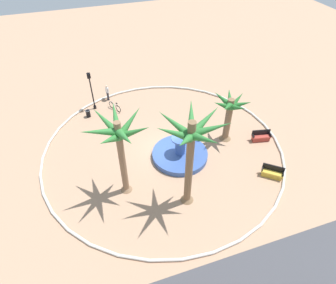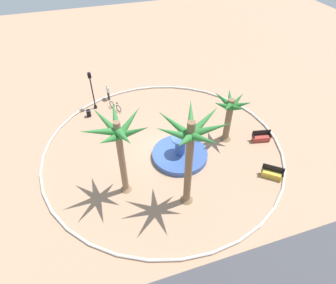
% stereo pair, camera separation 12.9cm
% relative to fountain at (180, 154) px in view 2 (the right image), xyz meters
% --- Properties ---
extents(ground_plane, '(80.00, 80.00, 0.00)m').
position_rel_fountain_xyz_m(ground_plane, '(1.00, -1.35, -0.30)').
color(ground_plane, tan).
extents(plaza_curb, '(19.78, 19.78, 0.20)m').
position_rel_fountain_xyz_m(plaza_curb, '(1.00, -1.35, -0.20)').
color(plaza_curb, silver).
rests_on(plaza_curb, ground).
extents(fountain, '(4.48, 4.48, 2.01)m').
position_rel_fountain_xyz_m(fountain, '(0.00, 0.00, 0.00)').
color(fountain, '#38569E').
rests_on(fountain, ground).
extents(palm_tree_near_fountain, '(3.17, 3.28, 4.31)m').
position_rel_fountain_xyz_m(palm_tree_near_fountain, '(-4.52, -0.88, 2.70)').
color(palm_tree_near_fountain, brown).
rests_on(palm_tree_near_fountain, ground).
extents(palm_tree_by_curb, '(4.26, 4.55, 6.45)m').
position_rel_fountain_xyz_m(palm_tree_by_curb, '(4.89, 1.97, 4.63)').
color(palm_tree_by_curb, '#8E6B4C').
rests_on(palm_tree_by_curb, ground).
extents(palm_tree_mid_plaza, '(4.41, 4.47, 7.18)m').
position_rel_fountain_xyz_m(palm_tree_mid_plaza, '(1.01, 4.22, 5.08)').
color(palm_tree_mid_plaza, brown).
rests_on(palm_tree_mid_plaza, ground).
extents(bench_east, '(1.55, 1.40, 1.00)m').
position_rel_fountain_xyz_m(bench_east, '(-5.84, 4.22, 0.05)').
color(bench_east, gold).
rests_on(bench_east, ground).
extents(bench_west, '(1.67, 0.81, 1.00)m').
position_rel_fountain_xyz_m(bench_west, '(-7.31, 0.31, 0.05)').
color(bench_west, '#B73D33').
rests_on(bench_west, ground).
extents(lamppost, '(0.32, 0.32, 3.98)m').
position_rel_fountain_xyz_m(lamppost, '(5.59, -9.07, 2.03)').
color(lamppost, black).
rests_on(lamppost, ground).
extents(trash_bin, '(0.46, 0.46, 0.73)m').
position_rel_fountain_xyz_m(trash_bin, '(6.35, -7.89, 0.09)').
color(trash_bin, black).
rests_on(trash_bin, ground).
extents(bicycle_red_frame, '(0.90, 1.52, 0.94)m').
position_rel_fountain_xyz_m(bicycle_red_frame, '(3.74, -8.20, 0.09)').
color(bicycle_red_frame, black).
rests_on(bicycle_red_frame, ground).
extents(person_cyclist_helmet, '(0.31, 0.50, 1.70)m').
position_rel_fountain_xyz_m(person_cyclist_helmet, '(4.06, -10.19, 0.66)').
color(person_cyclist_helmet, '#33333D').
rests_on(person_cyclist_helmet, ground).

